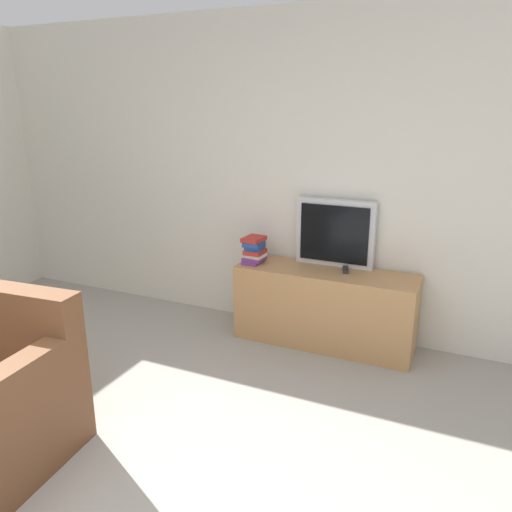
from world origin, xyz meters
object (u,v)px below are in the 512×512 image
at_px(book_stack, 254,250).
at_px(remote_on_stand, 346,270).
at_px(tv_stand, 325,307).
at_px(television, 335,233).

xyz_separation_m(book_stack, remote_on_stand, (0.75, 0.08, -0.09)).
bearing_deg(book_stack, remote_on_stand, 6.42).
distance_m(tv_stand, television, 0.60).
xyz_separation_m(tv_stand, television, (0.01, 0.17, 0.58)).
bearing_deg(book_stack, television, 18.45).
relative_size(tv_stand, book_stack, 6.33).
bearing_deg(tv_stand, television, 85.82).
relative_size(book_stack, remote_on_stand, 1.49).
xyz_separation_m(tv_stand, book_stack, (-0.61, -0.03, 0.42)).
bearing_deg(tv_stand, book_stack, -176.79).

